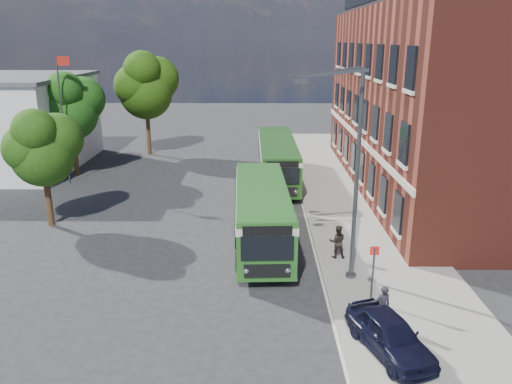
{
  "coord_description": "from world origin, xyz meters",
  "views": [
    {
      "loc": [
        1.21,
        -21.62,
        10.04
      ],
      "look_at": [
        1.05,
        3.81,
        2.2
      ],
      "focal_mm": 35.0,
      "sensor_mm": 36.0,
      "label": 1
    }
  ],
  "objects_px": {
    "street_lamp": "(348,173)",
    "parked_car": "(390,334)",
    "bus_rear": "(277,156)",
    "bus_front": "(262,210)"
  },
  "relations": [
    {
      "from": "bus_rear",
      "to": "parked_car",
      "type": "bearing_deg",
      "value": -82.07
    },
    {
      "from": "bus_rear",
      "to": "parked_car",
      "type": "height_order",
      "value": "bus_rear"
    },
    {
      "from": "bus_rear",
      "to": "parked_car",
      "type": "distance_m",
      "value": 21.45
    },
    {
      "from": "street_lamp",
      "to": "bus_rear",
      "type": "xyz_separation_m",
      "value": [
        -2.3,
        15.81,
        -2.96
      ]
    },
    {
      "from": "bus_front",
      "to": "parked_car",
      "type": "xyz_separation_m",
      "value": [
        4.14,
        -9.38,
        -1.03
      ]
    },
    {
      "from": "street_lamp",
      "to": "parked_car",
      "type": "xyz_separation_m",
      "value": [
        0.65,
        -5.41,
        -3.99
      ]
    },
    {
      "from": "bus_rear",
      "to": "parked_car",
      "type": "relative_size",
      "value": 3.13
    },
    {
      "from": "street_lamp",
      "to": "parked_car",
      "type": "bearing_deg",
      "value": -83.13
    },
    {
      "from": "bus_rear",
      "to": "bus_front",
      "type": "bearing_deg",
      "value": -95.69
    },
    {
      "from": "street_lamp",
      "to": "bus_front",
      "type": "xyz_separation_m",
      "value": [
        -3.48,
        3.96,
        -2.96
      ]
    }
  ]
}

